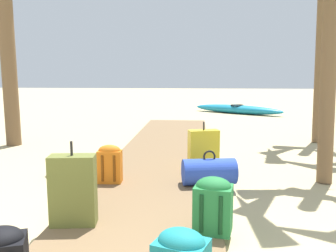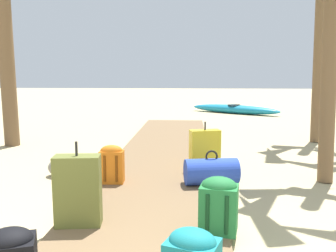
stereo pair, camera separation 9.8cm
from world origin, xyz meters
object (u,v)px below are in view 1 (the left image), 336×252
(backpack_orange, at_px, (110,163))
(duffel_bag_blue, at_px, (209,172))
(kayak, at_px, (237,109))
(suitcase_yellow, at_px, (203,150))
(suitcase_olive, at_px, (73,190))
(backpack_green, at_px, (213,203))

(backpack_orange, distance_m, duffel_bag_blue, 1.30)
(backpack_orange, distance_m, kayak, 9.45)
(backpack_orange, height_order, kayak, backpack_orange)
(suitcase_yellow, xyz_separation_m, suitcase_olive, (-1.27, -2.02, 0.03))
(suitcase_olive, height_order, duffel_bag_blue, suitcase_olive)
(backpack_green, height_order, duffel_bag_blue, backpack_green)
(kayak, bearing_deg, duffel_bag_blue, -98.49)
(backpack_orange, bearing_deg, suitcase_yellow, 28.86)
(backpack_green, distance_m, suitcase_yellow, 2.09)
(backpack_green, relative_size, suitcase_yellow, 0.70)
(backpack_orange, xyz_separation_m, duffel_bag_blue, (1.30, 0.01, -0.09))
(suitcase_yellow, relative_size, duffel_bag_blue, 1.00)
(suitcase_yellow, xyz_separation_m, duffel_bag_blue, (0.06, -0.67, -0.13))
(suitcase_olive, xyz_separation_m, kayak, (2.68, 10.41, -0.25))
(suitcase_olive, bearing_deg, duffel_bag_blue, 45.48)
(duffel_bag_blue, distance_m, kayak, 9.16)
(backpack_orange, bearing_deg, duffel_bag_blue, 0.60)
(suitcase_olive, bearing_deg, backpack_green, -2.96)
(kayak, bearing_deg, suitcase_yellow, -99.56)
(suitcase_yellow, distance_m, duffel_bag_blue, 0.68)
(kayak, bearing_deg, suitcase_olive, -104.44)
(backpack_orange, distance_m, suitcase_yellow, 1.41)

